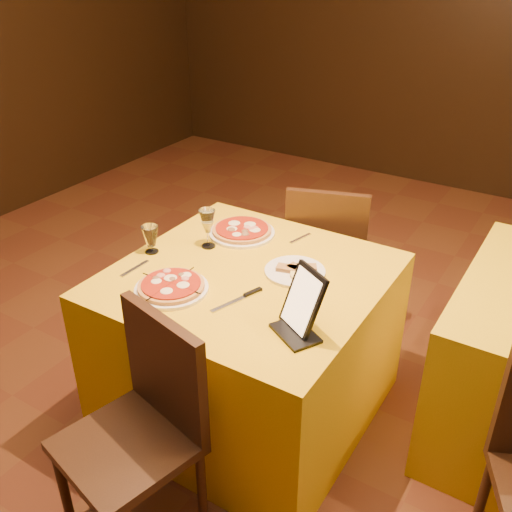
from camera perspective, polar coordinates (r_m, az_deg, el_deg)
The scene contains 14 objects.
floor at distance 2.78m, azimuth -0.76°, elevation -16.96°, with size 6.00×7.00×0.01m, color #5E2D19.
wall_back at distance 5.26m, azimuth 21.59°, elevation 20.70°, with size 6.00×0.01×2.80m, color black.
main_table at distance 2.65m, azimuth -0.70°, elevation -8.76°, with size 1.10×1.10×0.75m, color gold.
chair_main_near at distance 2.14m, azimuth -12.87°, elevation -18.04°, with size 0.40×0.40×0.91m, color #2F220F, non-canonical shape.
chair_main_far at distance 3.21m, azimuth 7.18°, elevation 0.11°, with size 0.44×0.44×0.91m, color #311C0F, non-canonical shape.
pizza_near at distance 2.34m, azimuth -8.46°, elevation -3.10°, with size 0.30×0.30×0.03m.
pizza_far at distance 2.76m, azimuth -1.42°, elevation 2.49°, with size 0.32×0.32×0.03m.
cutlet_dish at distance 2.44m, azimuth 3.91°, elevation -1.42°, with size 0.26×0.26×0.03m.
wine_glass at distance 2.61m, azimuth -4.85°, elevation 2.79°, with size 0.07×0.07×0.19m, color #D9D87B, non-canonical shape.
water_glass at distance 2.61m, azimuth -10.49°, elevation 1.64°, with size 0.08×0.08×0.13m, color silver, non-canonical shape.
tablet at distance 2.05m, azimuth 4.73°, elevation -4.44°, with size 0.17×0.01×0.24m, color black.
knife at distance 2.25m, azimuth -2.00°, elevation -4.50°, with size 0.24×0.02×0.01m, color #B3B4BB.
fork_near at distance 2.52m, azimuth -12.02°, elevation -1.23°, with size 0.16×0.02×0.01m, color silver.
fork_far at distance 2.72m, azimuth 4.46°, elevation 1.77°, with size 0.14×0.02×0.01m, color #B9B7BF.
Camera 1 is at (1.05, -1.62, 2.00)m, focal length 40.00 mm.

